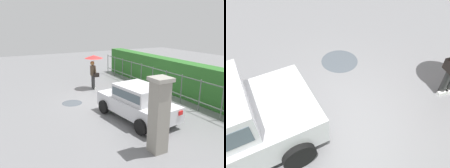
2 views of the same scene
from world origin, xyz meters
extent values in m
plane|color=slate|center=(0.00, 0.00, 0.00)|extent=(40.00, 40.00, 0.00)
cylinder|color=black|center=(1.44, -1.19, 0.30)|extent=(0.62, 0.25, 0.60)
cylinder|color=black|center=(1.23, 0.48, 0.30)|extent=(0.62, 0.25, 0.60)
cylinder|color=#333333|center=(-2.34, -0.06, 0.43)|extent=(0.15, 0.15, 0.86)
cube|color=white|center=(-2.53, 0.02, 0.04)|extent=(0.26, 0.10, 0.08)
cube|color=white|center=(-2.34, 0.00, 0.04)|extent=(0.26, 0.10, 0.08)
cylinder|color=#4C545B|center=(-0.51, -2.05, 0.00)|extent=(1.02, 1.02, 0.00)
camera|label=1|loc=(10.15, -5.34, 3.95)|focal=36.59mm
camera|label=2|loc=(1.26, 2.40, 3.77)|focal=34.62mm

